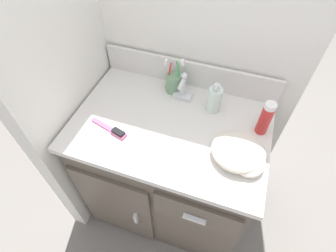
# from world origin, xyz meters

# --- Properties ---
(ground_plane) EXTENTS (6.00, 6.00, 0.00)m
(ground_plane) POSITION_xyz_m (0.00, 0.00, 0.00)
(ground_plane) COLOR slate
(wall_back) EXTENTS (1.06, 0.08, 2.20)m
(wall_back) POSITION_xyz_m (0.00, 0.35, 1.10)
(wall_back) COLOR silver
(wall_back) RESTS_ON ground_plane
(wall_left) EXTENTS (0.08, 0.67, 2.20)m
(wall_left) POSITION_xyz_m (-0.49, 0.00, 1.10)
(wall_left) COLOR silver
(wall_left) RESTS_ON ground_plane
(vanity) EXTENTS (0.88, 0.61, 0.80)m
(vanity) POSITION_xyz_m (-0.00, -0.00, 0.42)
(vanity) COLOR brown
(vanity) RESTS_ON ground_plane
(backsplash) EXTENTS (0.88, 0.02, 0.14)m
(backsplash) POSITION_xyz_m (0.00, 0.29, 0.87)
(backsplash) COLOR silver
(backsplash) RESTS_ON vanity
(sink_faucet) EXTENTS (0.09, 0.09, 0.14)m
(sink_faucet) POSITION_xyz_m (0.00, 0.18, 0.85)
(sink_faucet) COLOR silver
(sink_faucet) RESTS_ON vanity
(toothbrush_cup) EXTENTS (0.09, 0.08, 0.19)m
(toothbrush_cup) POSITION_xyz_m (-0.06, 0.22, 0.85)
(toothbrush_cup) COLOR gray
(toothbrush_cup) RESTS_ON vanity
(soap_dispenser) EXTENTS (0.06, 0.07, 0.16)m
(soap_dispenser) POSITION_xyz_m (0.16, 0.15, 0.86)
(soap_dispenser) COLOR silver
(soap_dispenser) RESTS_ON vanity
(shaving_cream_can) EXTENTS (0.05, 0.05, 0.17)m
(shaving_cream_can) POSITION_xyz_m (0.39, 0.09, 0.88)
(shaving_cream_can) COLOR red
(shaving_cream_can) RESTS_ON vanity
(hairbrush) EXTENTS (0.19, 0.08, 0.03)m
(hairbrush) POSITION_xyz_m (-0.22, -0.12, 0.81)
(hairbrush) COLOR #C1517F
(hairbrush) RESTS_ON vanity
(hand_towel) EXTENTS (0.22, 0.20, 0.08)m
(hand_towel) POSITION_xyz_m (0.32, -0.08, 0.84)
(hand_towel) COLOR beige
(hand_towel) RESTS_ON vanity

